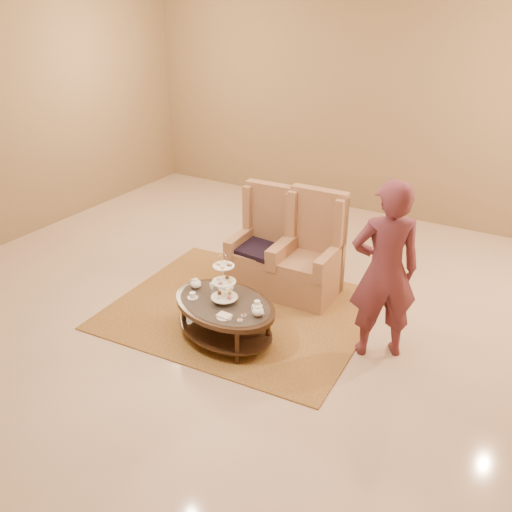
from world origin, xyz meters
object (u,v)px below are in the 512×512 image
Objects in this scene: armchair_left at (264,252)px; armchair_right at (310,262)px; tea_table at (225,309)px; person at (385,271)px.

armchair_right is at bearing -1.61° from armchair_left.
armchair_right reaches higher than armchair_left.
armchair_left is (-0.28, 1.28, 0.05)m from tea_table.
tea_table is at bearing -10.49° from person.
tea_table is 1.34m from armchair_right.
person is (1.69, -0.70, 0.49)m from armchair_left.
armchair_left is 0.67× the size of person.
armchair_left is at bearing 179.85° from armchair_right.
person reaches higher than tea_table.
tea_table is 1.32m from armchair_left.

